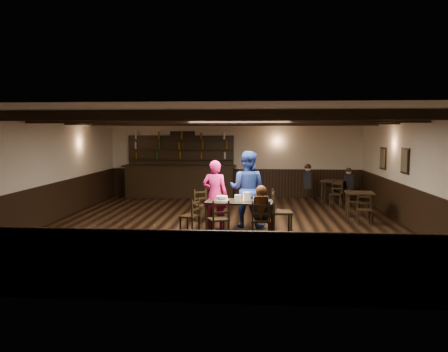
# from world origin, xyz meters

# --- Properties ---
(ground) EXTENTS (10.00, 10.00, 0.00)m
(ground) POSITION_xyz_m (0.00, 0.00, 0.00)
(ground) COLOR black
(ground) RESTS_ON ground
(room_shell) EXTENTS (9.02, 10.02, 2.71)m
(room_shell) POSITION_xyz_m (0.01, 0.04, 1.75)
(room_shell) COLOR beige
(room_shell) RESTS_ON ground
(dining_table) EXTENTS (1.56, 0.87, 0.75)m
(dining_table) POSITION_xyz_m (0.40, -0.84, 0.67)
(dining_table) COLOR black
(dining_table) RESTS_ON ground
(chair_near_left) EXTENTS (0.52, 0.51, 0.86)m
(chair_near_left) POSITION_xyz_m (-0.00, -1.46, 0.50)
(chair_near_left) COLOR black
(chair_near_left) RESTS_ON ground
(chair_near_right) EXTENTS (0.41, 0.40, 0.87)m
(chair_near_right) POSITION_xyz_m (0.88, -1.57, 0.51)
(chair_near_right) COLOR black
(chair_near_right) RESTS_ON ground
(chair_end_left) EXTENTS (0.47, 0.48, 0.81)m
(chair_end_left) POSITION_xyz_m (-0.67, -0.96, 0.47)
(chair_end_left) COLOR black
(chair_end_left) RESTS_ON ground
(chair_end_right) EXTENTS (0.48, 0.50, 1.01)m
(chair_end_right) POSITION_xyz_m (1.27, -0.86, 0.59)
(chair_end_right) COLOR black
(chair_end_right) RESTS_ON ground
(chair_far_pushed) EXTENTS (0.54, 0.53, 0.84)m
(chair_far_pushed) POSITION_xyz_m (-0.63, 0.48, 0.49)
(chair_far_pushed) COLOR black
(chair_far_pushed) RESTS_ON ground
(woman_pink) EXTENTS (0.64, 0.46, 1.65)m
(woman_pink) POSITION_xyz_m (-0.21, -0.39, 0.83)
(woman_pink) COLOR #FF359B
(woman_pink) RESTS_ON ground
(man_blue) EXTENTS (1.06, 0.92, 1.86)m
(man_blue) POSITION_xyz_m (0.56, -0.11, 0.93)
(man_blue) COLOR navy
(man_blue) RESTS_ON ground
(seated_person) EXTENTS (0.31, 0.47, 0.76)m
(seated_person) POSITION_xyz_m (0.88, -1.51, 0.80)
(seated_person) COLOR black
(seated_person) RESTS_ON ground
(cake) EXTENTS (0.33, 0.33, 0.10)m
(cake) POSITION_xyz_m (-0.01, -0.78, 0.80)
(cake) COLOR white
(cake) RESTS_ON dining_table
(plate_stack_a) EXTENTS (0.16, 0.16, 0.15)m
(plate_stack_a) POSITION_xyz_m (0.37, -0.89, 0.83)
(plate_stack_a) COLOR white
(plate_stack_a) RESTS_ON dining_table
(plate_stack_b) EXTENTS (0.17, 0.17, 0.20)m
(plate_stack_b) POSITION_xyz_m (0.56, -0.81, 0.85)
(plate_stack_b) COLOR white
(plate_stack_b) RESTS_ON dining_table
(tea_light) EXTENTS (0.05, 0.05, 0.06)m
(tea_light) POSITION_xyz_m (0.40, -0.79, 0.78)
(tea_light) COLOR #A5A8AD
(tea_light) RESTS_ON dining_table
(salt_shaker) EXTENTS (0.04, 0.04, 0.09)m
(salt_shaker) POSITION_xyz_m (0.76, -0.98, 0.80)
(salt_shaker) COLOR silver
(salt_shaker) RESTS_ON dining_table
(pepper_shaker) EXTENTS (0.04, 0.04, 0.09)m
(pepper_shaker) POSITION_xyz_m (0.76, -0.97, 0.80)
(pepper_shaker) COLOR #A5A8AD
(pepper_shaker) RESTS_ON dining_table
(drink_glass) EXTENTS (0.06, 0.06, 0.10)m
(drink_glass) POSITION_xyz_m (0.74, -0.77, 0.80)
(drink_glass) COLOR silver
(drink_glass) RESTS_ON dining_table
(menu_red) EXTENTS (0.34, 0.24, 0.00)m
(menu_red) POSITION_xyz_m (0.92, -0.99, 0.75)
(menu_red) COLOR maroon
(menu_red) RESTS_ON dining_table
(menu_blue) EXTENTS (0.34, 0.27, 0.00)m
(menu_blue) POSITION_xyz_m (0.97, -0.81, 0.75)
(menu_blue) COLOR #0E2148
(menu_blue) RESTS_ON dining_table
(bar_counter) EXTENTS (4.02, 0.70, 2.20)m
(bar_counter) POSITION_xyz_m (-1.95, 4.72, 0.73)
(bar_counter) COLOR black
(bar_counter) RESTS_ON ground
(back_table_a) EXTENTS (0.79, 0.79, 0.75)m
(back_table_a) POSITION_xyz_m (3.47, 0.89, 0.64)
(back_table_a) COLOR black
(back_table_a) RESTS_ON ground
(back_table_b) EXTENTS (0.94, 0.94, 0.75)m
(back_table_b) POSITION_xyz_m (3.27, 3.71, 0.64)
(back_table_b) COLOR black
(back_table_b) RESTS_ON ground
(bg_patron_left) EXTENTS (0.28, 0.41, 0.80)m
(bg_patron_left) POSITION_xyz_m (2.47, 3.89, 0.87)
(bg_patron_left) COLOR black
(bg_patron_left) RESTS_ON ground
(bg_patron_right) EXTENTS (0.25, 0.36, 0.70)m
(bg_patron_right) POSITION_xyz_m (3.76, 3.69, 0.81)
(bg_patron_right) COLOR black
(bg_patron_right) RESTS_ON ground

